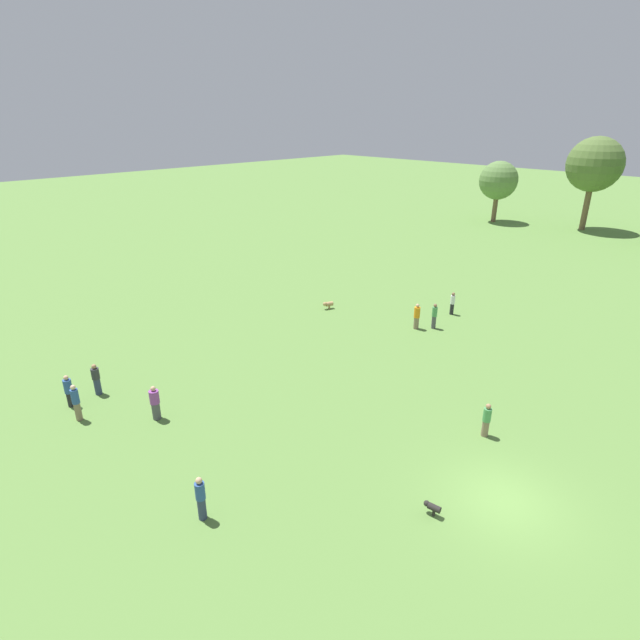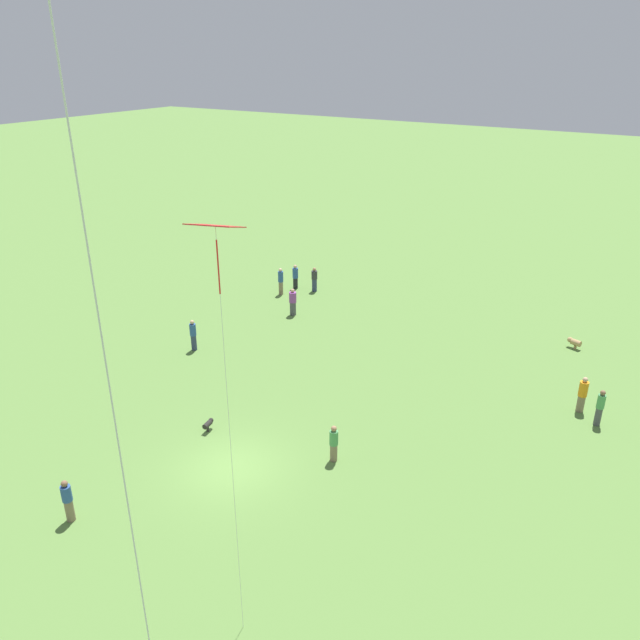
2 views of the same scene
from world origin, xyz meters
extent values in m
plane|color=#5B843D|center=(0.00, 0.00, 0.00)|extent=(240.00, 240.00, 0.00)
cylinder|color=brown|center=(-25.94, 48.73, 1.79)|extent=(0.62, 0.62, 3.58)
sphere|color=#5B7F42|center=(-25.94, 48.73, 5.44)|extent=(4.95, 4.95, 4.95)
cylinder|color=brown|center=(-15.65, 52.08, 2.75)|extent=(0.71, 0.71, 5.49)
sphere|color=#516B33|center=(-15.65, 52.08, 7.92)|extent=(6.48, 6.48, 6.48)
cylinder|color=#847056|center=(-16.93, -9.43, 0.46)|extent=(0.35, 0.35, 0.93)
cylinder|color=#2D5193|center=(-16.93, -9.43, 1.30)|extent=(0.42, 0.42, 0.74)
sphere|color=beige|center=(-16.93, -9.43, 1.78)|extent=(0.24, 0.24, 0.24)
cylinder|color=#847056|center=(-2.61, 3.29, 0.39)|extent=(0.41, 0.41, 0.78)
cylinder|color=#4C9956|center=(-2.61, 3.29, 1.11)|extent=(0.48, 0.48, 0.65)
sphere|color=#A87A56|center=(-2.61, 3.29, 1.55)|extent=(0.24, 0.24, 0.24)
cylinder|color=#232328|center=(-11.72, 15.23, 0.41)|extent=(0.39, 0.39, 0.81)
cylinder|color=white|center=(-11.72, 15.23, 1.13)|extent=(0.46, 0.46, 0.63)
sphere|color=brown|center=(-11.72, 15.23, 1.57)|extent=(0.24, 0.24, 0.24)
cylinder|color=#4C4C51|center=(-14.40, -6.72, 0.43)|extent=(0.44, 0.44, 0.87)
cylinder|color=purple|center=(-14.40, -6.72, 1.20)|extent=(0.52, 0.52, 0.67)
sphere|color=tan|center=(-14.40, -6.72, 1.65)|extent=(0.24, 0.24, 0.24)
cylinder|color=#333D5B|center=(-18.66, -7.78, 0.45)|extent=(0.46, 0.46, 0.90)
cylinder|color=#333338|center=(-18.66, -7.78, 1.20)|extent=(0.54, 0.54, 0.60)
sphere|color=#A87A56|center=(-18.66, -7.78, 1.62)|extent=(0.24, 0.24, 0.24)
cylinder|color=#232328|center=(-18.45, -9.24, 0.39)|extent=(0.47, 0.47, 0.77)
cylinder|color=#2D5193|center=(-18.45, -9.24, 1.13)|extent=(0.55, 0.55, 0.72)
sphere|color=tan|center=(-18.45, -9.24, 1.62)|extent=(0.24, 0.24, 0.24)
cylinder|color=#333D5B|center=(-7.30, -8.65, 0.45)|extent=(0.39, 0.39, 0.91)
cylinder|color=#2D5193|center=(-7.30, -8.65, 1.25)|extent=(0.46, 0.46, 0.68)
sphere|color=tan|center=(-7.30, -8.65, 1.71)|extent=(0.24, 0.24, 0.24)
cylinder|color=#847056|center=(-12.00, 11.21, 0.41)|extent=(0.47, 0.47, 0.82)
cylinder|color=orange|center=(-12.00, 11.21, 1.19)|extent=(0.55, 0.55, 0.74)
sphere|color=tan|center=(-12.00, 11.21, 1.68)|extent=(0.24, 0.24, 0.24)
cylinder|color=#4C4C51|center=(-11.20, 12.11, 0.44)|extent=(0.42, 0.42, 0.88)
cylinder|color=#4C9956|center=(-11.20, 12.11, 1.21)|extent=(0.49, 0.49, 0.66)
sphere|color=brown|center=(-11.20, 12.11, 1.66)|extent=(0.24, 0.24, 0.24)
cylinder|color=tan|center=(-18.80, 9.66, 0.38)|extent=(0.49, 0.62, 0.34)
sphere|color=tan|center=(-18.92, 9.31, 0.43)|extent=(0.30, 0.30, 0.30)
cylinder|color=tan|center=(-18.80, 9.66, 0.10)|extent=(0.15, 0.15, 0.21)
cylinder|color=black|center=(-1.46, -2.56, 0.36)|extent=(0.50, 0.31, 0.25)
sphere|color=black|center=(-1.76, -2.61, 0.40)|extent=(0.22, 0.22, 0.22)
cylinder|color=black|center=(-1.46, -2.56, 0.12)|extent=(0.11, 0.11, 0.24)
camera|label=1|loc=(5.67, -15.45, 13.67)|focal=28.00mm
camera|label=2|loc=(15.84, 14.06, 15.79)|focal=35.00mm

